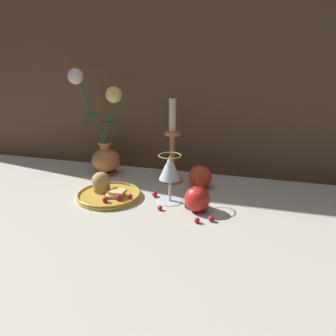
# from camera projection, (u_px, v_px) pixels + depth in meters

# --- Properties ---
(ground_plane) EXTENTS (2.40, 2.40, 0.00)m
(ground_plane) POSITION_uv_depth(u_px,v_px,m) (137.00, 195.00, 1.05)
(ground_plane) COLOR #B7B2A3
(ground_plane) RESTS_ON ground
(wall_back) EXTENTS (2.40, 0.04, 1.20)m
(wall_back) POSITION_uv_depth(u_px,v_px,m) (160.00, 0.00, 1.11)
(wall_back) COLOR brown
(wall_back) RESTS_ON ground_plane
(vase) EXTENTS (0.20, 0.11, 0.38)m
(vase) POSITION_uv_depth(u_px,v_px,m) (104.00, 143.00, 1.19)
(vase) COLOR #B77042
(vase) RESTS_ON ground_plane
(plate_with_pastries) EXTENTS (0.20, 0.20, 0.07)m
(plate_with_pastries) POSITION_uv_depth(u_px,v_px,m) (107.00, 191.00, 1.03)
(plate_with_pastries) COLOR gold
(plate_with_pastries) RESTS_ON ground_plane
(wine_glass) EXTENTS (0.08, 0.08, 0.15)m
(wine_glass) POSITION_uv_depth(u_px,v_px,m) (170.00, 170.00, 0.97)
(wine_glass) COLOR silver
(wine_glass) RESTS_ON ground_plane
(candlestick) EXTENTS (0.07, 0.07, 0.30)m
(candlestick) POSITION_uv_depth(u_px,v_px,m) (172.00, 148.00, 1.12)
(candlestick) COLOR #B77042
(candlestick) RESTS_ON ground_plane
(apple_beside_vase) EXTENTS (0.07, 0.07, 0.09)m
(apple_beside_vase) POSITION_uv_depth(u_px,v_px,m) (197.00, 199.00, 0.93)
(apple_beside_vase) COLOR red
(apple_beside_vase) RESTS_ON ground_plane
(apple_near_glass) EXTENTS (0.08, 0.08, 0.09)m
(apple_near_glass) POSITION_uv_depth(u_px,v_px,m) (200.00, 177.00, 1.09)
(apple_near_glass) COLOR #D14223
(apple_near_glass) RESTS_ON ground_plane
(berry_near_plate) EXTENTS (0.02, 0.02, 0.02)m
(berry_near_plate) POSITION_uv_depth(u_px,v_px,m) (197.00, 220.00, 0.87)
(berry_near_plate) COLOR #AD192D
(berry_near_plate) RESTS_ON ground_plane
(berry_front_center) EXTENTS (0.02, 0.02, 0.02)m
(berry_front_center) POSITION_uv_depth(u_px,v_px,m) (192.00, 194.00, 1.04)
(berry_front_center) COLOR #AD192D
(berry_front_center) RESTS_ON ground_plane
(berry_by_glass_stem) EXTENTS (0.02, 0.02, 0.02)m
(berry_by_glass_stem) POSITION_uv_depth(u_px,v_px,m) (155.00, 194.00, 1.03)
(berry_by_glass_stem) COLOR #AD192D
(berry_by_glass_stem) RESTS_ON ground_plane
(berry_under_candlestick) EXTENTS (0.01, 0.01, 0.01)m
(berry_under_candlestick) POSITION_uv_depth(u_px,v_px,m) (160.00, 208.00, 0.94)
(berry_under_candlestick) COLOR #AD192D
(berry_under_candlestick) RESTS_ON ground_plane
(berry_far_right) EXTENTS (0.02, 0.02, 0.02)m
(berry_far_right) POSITION_uv_depth(u_px,v_px,m) (211.00, 219.00, 0.88)
(berry_far_right) COLOR #AD192D
(berry_far_right) RESTS_ON ground_plane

